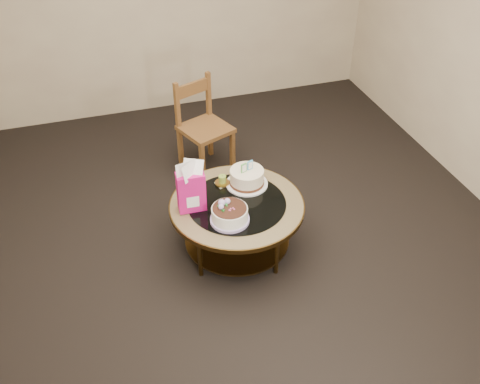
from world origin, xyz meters
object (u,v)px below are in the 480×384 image
object	(u,v)px
gift_bag	(191,187)
dining_chair	(203,126)
decorated_cake	(229,215)
coffee_table	(237,211)
cream_cake	(247,178)

from	to	relation	value
gift_bag	dining_chair	bearing A→B (deg)	74.52
decorated_cake	coffee_table	bearing A→B (deg)	58.64
cream_cake	gift_bag	world-z (taller)	gift_bag
decorated_cake	cream_cake	xyz separation A→B (m)	(0.25, 0.38, 0.01)
cream_cake	gift_bag	xyz separation A→B (m)	(-0.47, -0.16, 0.13)
gift_bag	coffee_table	bearing A→B (deg)	-3.80
decorated_cake	dining_chair	bearing A→B (deg)	83.71
coffee_table	cream_cake	size ratio (longest dim) A/B	3.10
coffee_table	dining_chair	bearing A→B (deg)	88.09
coffee_table	cream_cake	distance (m)	0.28
cream_cake	dining_chair	distance (m)	0.99
dining_chair	decorated_cake	bearing A→B (deg)	-118.20
decorated_cake	cream_cake	bearing A→B (deg)	56.19
decorated_cake	dining_chair	distance (m)	1.37
coffee_table	decorated_cake	xyz separation A→B (m)	(-0.11, -0.18, 0.13)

